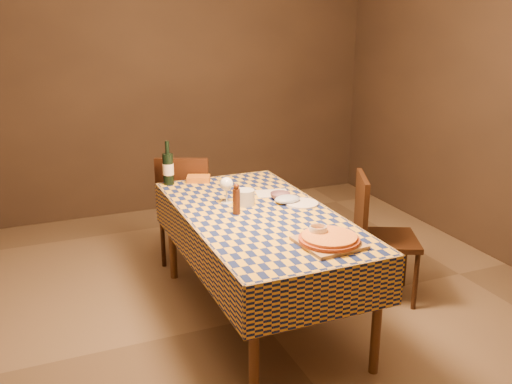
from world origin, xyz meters
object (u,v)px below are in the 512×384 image
Objects in this scene: dining_table at (259,224)px; bowl at (280,196)px; wine_bottle at (168,168)px; pizza at (329,238)px; white_plate at (302,203)px; chair_right at (376,231)px; cutting_board at (329,243)px; chair_far at (185,203)px.

bowl is (0.25, 0.21, 0.10)m from dining_table.
wine_bottle reaches higher than bowl.
dining_table is at bearing 104.55° from pizza.
pizza is 0.84m from bowl.
white_plate is 0.24× the size of chair_right.
bowl is at bearing 84.00° from pizza.
bowl is (0.09, 0.84, -0.02)m from pizza.
wine_bottle is 1.50× the size of white_plate.
pizza reaches higher than cutting_board.
chair_far is at bearing 51.31° from wine_bottle.
wine_bottle is at bearing -128.69° from chair_far.
chair_far reaches higher than bowl.
bowl is 1.02m from chair_far.
chair_right is at bearing -45.62° from chair_far.
white_plate is at bearing 75.47° from pizza.
pizza is 1.76× the size of white_plate.
pizza reaches higher than white_plate.
wine_bottle is (-0.54, 1.49, 0.09)m from pizza.
chair_right reaches higher than cutting_board.
dining_table is at bearing -171.72° from white_plate.
chair_far is (-0.54, 1.03, -0.25)m from white_plate.
wine_bottle is at bearing 144.97° from chair_right.
white_plate is at bearing -61.46° from bowl.
chair_right is (1.28, -0.90, -0.37)m from wine_bottle.
wine_bottle is at bearing 113.87° from dining_table.
cutting_board is 2.34× the size of bowl.
pizza reaches higher than bowl.
white_plate is (0.72, -0.81, -0.12)m from wine_bottle.
bowl is 0.18m from white_plate.
wine_bottle is at bearing 131.63° from white_plate.
cutting_board is 0.84× the size of pizza.
chair_right is at bearing 38.73° from pizza.
bowl is 0.15× the size of chair_far.
pizza is 0.42× the size of chair_far.
cutting_board is at bearing -69.94° from wine_bottle.
cutting_board is (0.16, -0.63, 0.09)m from dining_table.
white_plate is at bearing -62.52° from chair_far.
dining_table is 0.66m from cutting_board.
chair_far is at bearing 101.95° from cutting_board.
chair_far is (0.18, 0.23, -0.37)m from wine_bottle.
pizza is at bearing -78.05° from chair_far.
white_plate is at bearing 171.09° from chair_right.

